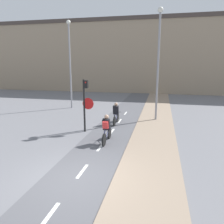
{
  "coord_description": "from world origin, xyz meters",
  "views": [
    {
      "loc": [
        2.73,
        -6.54,
        3.95
      ],
      "look_at": [
        0.0,
        5.52,
        1.2
      ],
      "focal_mm": 35.0,
      "sensor_mm": 36.0,
      "label": 1
    }
  ],
  "objects": [
    {
      "name": "building_row_background",
      "position": [
        0.0,
        25.53,
        4.98
      ],
      "size": [
        60.0,
        5.2,
        9.94
      ],
      "color": "gray",
      "rests_on": "ground_plane"
    },
    {
      "name": "bike_lane",
      "position": [
        0.0,
        0.0,
        0.01
      ],
      "size": [
        2.46,
        60.0,
        0.02
      ],
      "color": "#56565B",
      "rests_on": "ground_plane"
    },
    {
      "name": "cyclist_far",
      "position": [
        -0.12,
        7.25,
        0.66
      ],
      "size": [
        0.46,
        1.71,
        1.45
      ],
      "color": "black",
      "rests_on": "ground_plane"
    },
    {
      "name": "traffic_light_pole",
      "position": [
        -1.5,
        5.23,
        1.91
      ],
      "size": [
        0.67,
        0.25,
        3.08
      ],
      "color": "black",
      "rests_on": "ground_plane"
    },
    {
      "name": "street_lamp_sidewalk",
      "position": [
        2.44,
        8.92,
        4.54
      ],
      "size": [
        0.36,
        0.36,
        7.53
      ],
      "color": "gray",
      "rests_on": "ground_plane"
    },
    {
      "name": "ground_plane",
      "position": [
        0.0,
        0.0,
        0.0
      ],
      "size": [
        120.0,
        120.0,
        0.0
      ],
      "primitive_type": "plane",
      "color": "slate"
    },
    {
      "name": "street_lamp_far",
      "position": [
        -5.19,
        11.76,
        4.55
      ],
      "size": [
        0.36,
        0.36,
        7.55
      ],
      "color": "gray",
      "rests_on": "ground_plane"
    },
    {
      "name": "cyclist_near",
      "position": [
        0.13,
        3.7,
        0.7
      ],
      "size": [
        0.46,
        1.76,
        1.46
      ],
      "color": "black",
      "rests_on": "ground_plane"
    },
    {
      "name": "sidewalk_strip",
      "position": [
        2.43,
        0.0,
        0.03
      ],
      "size": [
        2.4,
        60.0,
        0.05
      ],
      "color": "gray",
      "rests_on": "ground_plane"
    }
  ]
}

